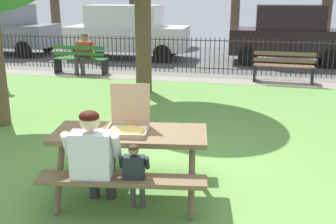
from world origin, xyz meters
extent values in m
cube|color=#619443|center=(0.00, 1.70, -0.01)|extent=(28.00, 11.39, 0.02)
cube|color=gray|center=(0.00, 6.69, 0.00)|extent=(28.00, 1.40, 0.01)
cube|color=#515154|center=(0.00, 10.62, -0.01)|extent=(28.00, 6.45, 0.01)
cube|color=brown|center=(-0.12, -0.45, 0.74)|extent=(1.89, 1.01, 0.06)
cube|color=brown|center=(-0.03, -1.04, 0.44)|extent=(1.82, 0.53, 0.05)
cube|color=brown|center=(-0.20, 0.15, 0.44)|extent=(1.82, 0.53, 0.05)
cylinder|color=brown|center=(-0.79, -0.96, 0.35)|extent=(0.13, 0.44, 0.74)
cylinder|color=brown|center=(-0.91, -0.14, 0.35)|extent=(0.13, 0.44, 0.74)
cylinder|color=brown|center=(0.67, -0.75, 0.35)|extent=(0.13, 0.44, 0.74)
cylinder|color=brown|center=(0.55, 0.07, 0.35)|extent=(0.13, 0.44, 0.74)
cube|color=tan|center=(-0.14, -0.48, 0.78)|extent=(0.54, 0.54, 0.01)
cube|color=silver|center=(-0.14, -0.48, 0.78)|extent=(0.49, 0.49, 0.00)
cube|color=tan|center=(-0.11, -0.71, 0.80)|extent=(0.47, 0.08, 0.04)
cube|color=tan|center=(-0.17, -0.25, 0.80)|extent=(0.47, 0.08, 0.04)
cube|color=tan|center=(-0.37, -0.51, 0.80)|extent=(0.08, 0.47, 0.04)
cube|color=tan|center=(0.09, -0.45, 0.80)|extent=(0.08, 0.47, 0.04)
cube|color=tan|center=(-0.17, -0.23, 1.06)|extent=(0.47, 0.08, 0.48)
cylinder|color=tan|center=(-0.14, -0.48, 0.79)|extent=(0.40, 0.40, 0.01)
cylinder|color=#F1CD5E|center=(-0.14, -0.48, 0.80)|extent=(0.37, 0.37, 0.00)
pyramid|color=#F9D477|center=(-0.54, -0.50, 0.78)|extent=(0.21, 0.24, 0.01)
cube|color=tan|center=(-0.58, -0.59, 0.78)|extent=(0.16, 0.09, 0.02)
cylinder|color=#353535|center=(-0.50, -0.68, 0.22)|extent=(0.12, 0.12, 0.44)
cylinder|color=#353535|center=(-0.47, -0.89, 0.47)|extent=(0.21, 0.44, 0.15)
cylinder|color=#353535|center=(-0.30, -0.66, 0.22)|extent=(0.12, 0.12, 0.44)
cylinder|color=#353535|center=(-0.27, -0.86, 0.47)|extent=(0.21, 0.44, 0.15)
cube|color=silver|center=(-0.34, -1.09, 0.70)|extent=(0.45, 0.28, 0.52)
cylinder|color=silver|center=(-0.61, -1.07, 0.80)|extent=(0.12, 0.22, 0.31)
cylinder|color=silver|center=(-0.09, -1.00, 0.80)|extent=(0.12, 0.22, 0.31)
sphere|color=beige|center=(-0.34, -1.07, 1.08)|extent=(0.21, 0.21, 0.21)
ellipsoid|color=#370E0A|center=(-0.34, -1.08, 1.13)|extent=(0.21, 0.20, 0.12)
cylinder|color=#474747|center=(0.02, -0.81, 0.22)|extent=(0.06, 0.06, 0.44)
cylinder|color=#474747|center=(0.03, -0.92, 0.46)|extent=(0.11, 0.23, 0.08)
cylinder|color=#474747|center=(0.12, -0.80, 0.22)|extent=(0.06, 0.06, 0.44)
cylinder|color=#474747|center=(0.14, -0.91, 0.46)|extent=(0.11, 0.23, 0.08)
cube|color=#1E2328|center=(0.10, -1.02, 0.58)|extent=(0.24, 0.15, 0.27)
cylinder|color=#1E2328|center=(-0.04, -1.02, 0.63)|extent=(0.06, 0.12, 0.16)
cylinder|color=#1E2328|center=(0.23, -0.98, 0.63)|extent=(0.06, 0.12, 0.16)
sphere|color=#8C6647|center=(0.10, -1.01, 0.78)|extent=(0.11, 0.11, 0.11)
ellipsoid|color=#322417|center=(0.10, -1.02, 0.80)|extent=(0.11, 0.11, 0.06)
cylinder|color=#2D2823|center=(0.00, 7.39, 0.99)|extent=(23.55, 0.03, 0.03)
cylinder|color=#2D2823|center=(0.00, 7.39, 0.16)|extent=(23.55, 0.03, 0.03)
cylinder|color=#2D2823|center=(-7.08, 7.39, 0.54)|extent=(0.02, 0.02, 1.08)
cylinder|color=#2D2823|center=(-6.94, 7.39, 0.54)|extent=(0.02, 0.02, 1.08)
cylinder|color=#2D2823|center=(-6.80, 7.39, 0.54)|extent=(0.02, 0.02, 1.08)
cylinder|color=#2D2823|center=(-6.66, 7.39, 0.54)|extent=(0.02, 0.02, 1.08)
cylinder|color=#2D2823|center=(-6.52, 7.39, 0.54)|extent=(0.02, 0.02, 1.08)
cylinder|color=#2D2823|center=(-6.38, 7.39, 0.54)|extent=(0.02, 0.02, 1.08)
cylinder|color=#2D2823|center=(-6.24, 7.39, 0.54)|extent=(0.02, 0.02, 1.08)
cylinder|color=#2D2823|center=(-6.10, 7.39, 0.54)|extent=(0.02, 0.02, 1.08)
cylinder|color=#2D2823|center=(-5.96, 7.39, 0.54)|extent=(0.02, 0.02, 1.08)
cylinder|color=#2D2823|center=(-5.82, 7.39, 0.54)|extent=(0.02, 0.02, 1.08)
cylinder|color=#2D2823|center=(-5.68, 7.39, 0.54)|extent=(0.02, 0.02, 1.08)
cylinder|color=#2D2823|center=(-5.54, 7.39, 0.54)|extent=(0.02, 0.02, 1.08)
cylinder|color=#2D2823|center=(-5.40, 7.39, 0.54)|extent=(0.02, 0.02, 1.08)
cylinder|color=#2D2823|center=(-5.26, 7.39, 0.54)|extent=(0.02, 0.02, 1.08)
cylinder|color=#2D2823|center=(-5.12, 7.39, 0.54)|extent=(0.02, 0.02, 1.08)
cylinder|color=#2D2823|center=(-4.98, 7.39, 0.54)|extent=(0.02, 0.02, 1.08)
cylinder|color=#2D2823|center=(-4.84, 7.39, 0.54)|extent=(0.02, 0.02, 1.08)
cylinder|color=#2D2823|center=(-4.70, 7.39, 0.54)|extent=(0.02, 0.02, 1.08)
cylinder|color=#2D2823|center=(-4.56, 7.39, 0.54)|extent=(0.02, 0.02, 1.08)
cylinder|color=#2D2823|center=(-4.42, 7.39, 0.54)|extent=(0.02, 0.02, 1.08)
cylinder|color=#2D2823|center=(-4.28, 7.39, 0.54)|extent=(0.02, 0.02, 1.08)
cylinder|color=#2D2823|center=(-4.14, 7.39, 0.54)|extent=(0.02, 0.02, 1.08)
cylinder|color=#2D2823|center=(-4.00, 7.39, 0.54)|extent=(0.02, 0.02, 1.08)
cylinder|color=#2D2823|center=(-3.86, 7.39, 0.54)|extent=(0.02, 0.02, 1.08)
cylinder|color=#2D2823|center=(-3.71, 7.39, 0.54)|extent=(0.02, 0.02, 1.08)
cylinder|color=#2D2823|center=(-3.57, 7.39, 0.54)|extent=(0.02, 0.02, 1.08)
cylinder|color=#2D2823|center=(-3.43, 7.39, 0.54)|extent=(0.02, 0.02, 1.08)
cylinder|color=#2D2823|center=(-3.29, 7.39, 0.54)|extent=(0.02, 0.02, 1.08)
cylinder|color=#2D2823|center=(-3.15, 7.39, 0.54)|extent=(0.02, 0.02, 1.08)
cylinder|color=#2D2823|center=(-3.01, 7.39, 0.54)|extent=(0.02, 0.02, 1.08)
cylinder|color=#2D2823|center=(-2.87, 7.39, 0.54)|extent=(0.02, 0.02, 1.08)
cylinder|color=#2D2823|center=(-2.73, 7.39, 0.54)|extent=(0.02, 0.02, 1.08)
cylinder|color=#2D2823|center=(-2.59, 7.39, 0.54)|extent=(0.02, 0.02, 1.08)
cylinder|color=#2D2823|center=(-2.45, 7.39, 0.54)|extent=(0.02, 0.02, 1.08)
cylinder|color=#2D2823|center=(-2.31, 7.39, 0.54)|extent=(0.02, 0.02, 1.08)
cylinder|color=#2D2823|center=(-2.17, 7.39, 0.54)|extent=(0.02, 0.02, 1.08)
cylinder|color=#2D2823|center=(-2.03, 7.39, 0.54)|extent=(0.02, 0.02, 1.08)
cylinder|color=#2D2823|center=(-1.89, 7.39, 0.54)|extent=(0.02, 0.02, 1.08)
cylinder|color=#2D2823|center=(-1.75, 7.39, 0.54)|extent=(0.02, 0.02, 1.08)
cylinder|color=#2D2823|center=(-1.61, 7.39, 0.54)|extent=(0.02, 0.02, 1.08)
cylinder|color=#2D2823|center=(-1.47, 7.39, 0.54)|extent=(0.02, 0.02, 1.08)
cylinder|color=#2D2823|center=(-1.33, 7.39, 0.54)|extent=(0.02, 0.02, 1.08)
cylinder|color=#2D2823|center=(-1.19, 7.39, 0.54)|extent=(0.02, 0.02, 1.08)
cylinder|color=#2D2823|center=(-1.05, 7.39, 0.54)|extent=(0.02, 0.02, 1.08)
cylinder|color=#2D2823|center=(-0.91, 7.39, 0.54)|extent=(0.02, 0.02, 1.08)
cylinder|color=#2D2823|center=(-0.77, 7.39, 0.54)|extent=(0.02, 0.02, 1.08)
cylinder|color=#2D2823|center=(-0.63, 7.39, 0.54)|extent=(0.02, 0.02, 1.08)
cylinder|color=#2D2823|center=(-0.49, 7.39, 0.54)|extent=(0.02, 0.02, 1.08)
cylinder|color=#2D2823|center=(-0.35, 7.39, 0.54)|extent=(0.02, 0.02, 1.08)
cylinder|color=#2D2823|center=(-0.21, 7.39, 0.54)|extent=(0.02, 0.02, 1.08)
cylinder|color=#2D2823|center=(-0.07, 7.39, 0.54)|extent=(0.02, 0.02, 1.08)
cylinder|color=#2D2823|center=(0.07, 7.39, 0.54)|extent=(0.02, 0.02, 1.08)
cylinder|color=#2D2823|center=(0.21, 7.39, 0.54)|extent=(0.02, 0.02, 1.08)
cylinder|color=#2D2823|center=(0.35, 7.39, 0.54)|extent=(0.02, 0.02, 1.08)
cylinder|color=#2D2823|center=(0.49, 7.39, 0.54)|extent=(0.02, 0.02, 1.08)
cylinder|color=#2D2823|center=(0.63, 7.39, 0.54)|extent=(0.02, 0.02, 1.08)
cylinder|color=#2D2823|center=(0.77, 7.39, 0.54)|extent=(0.02, 0.02, 1.08)
cylinder|color=#2D2823|center=(0.91, 7.39, 0.54)|extent=(0.02, 0.02, 1.08)
cylinder|color=#2D2823|center=(1.05, 7.39, 0.54)|extent=(0.02, 0.02, 1.08)
cylinder|color=#2D2823|center=(1.19, 7.39, 0.54)|extent=(0.02, 0.02, 1.08)
cylinder|color=#2D2823|center=(1.33, 7.39, 0.54)|extent=(0.02, 0.02, 1.08)
cylinder|color=#2D2823|center=(1.47, 7.39, 0.54)|extent=(0.02, 0.02, 1.08)
cylinder|color=#2D2823|center=(1.61, 7.39, 0.54)|extent=(0.02, 0.02, 1.08)
cylinder|color=#2D2823|center=(1.75, 7.39, 0.54)|extent=(0.02, 0.02, 1.08)
cylinder|color=#2D2823|center=(1.89, 7.39, 0.54)|extent=(0.02, 0.02, 1.08)
cylinder|color=#2D2823|center=(2.03, 7.39, 0.54)|extent=(0.02, 0.02, 1.08)
cylinder|color=#2D2823|center=(2.17, 7.39, 0.54)|extent=(0.02, 0.02, 1.08)
cylinder|color=#2D2823|center=(2.31, 7.39, 0.54)|extent=(0.02, 0.02, 1.08)
cylinder|color=#2D2823|center=(2.45, 7.39, 0.54)|extent=(0.02, 0.02, 1.08)
cylinder|color=#2D2823|center=(2.59, 7.39, 0.54)|extent=(0.02, 0.02, 1.08)
cylinder|color=#2D2823|center=(2.73, 7.39, 0.54)|extent=(0.02, 0.02, 1.08)
cylinder|color=#2D2823|center=(2.87, 7.39, 0.54)|extent=(0.02, 0.02, 1.08)
cylinder|color=#2D2823|center=(3.01, 7.39, 0.54)|extent=(0.02, 0.02, 1.08)
cylinder|color=#2D2823|center=(3.15, 7.39, 0.54)|extent=(0.02, 0.02, 1.08)
cylinder|color=#2D2823|center=(3.29, 7.39, 0.54)|extent=(0.02, 0.02, 1.08)
cylinder|color=#2D2823|center=(3.43, 7.39, 0.54)|extent=(0.02, 0.02, 1.08)
cube|color=#286928|center=(-3.87, 6.76, 0.44)|extent=(1.60, 0.11, 0.04)
cube|color=#286928|center=(-3.87, 6.62, 0.44)|extent=(1.60, 0.11, 0.04)
cube|color=#286928|center=(-3.87, 6.48, 0.44)|extent=(1.60, 0.11, 0.04)
cube|color=#286928|center=(-3.87, 6.42, 0.62)|extent=(1.60, 0.07, 0.11)
cube|color=#286928|center=(-3.87, 6.42, 0.80)|extent=(1.60, 0.07, 0.11)
cube|color=black|center=(-3.11, 6.58, 0.22)|extent=(0.05, 0.44, 0.44)
cube|color=black|center=(-4.63, 6.57, 0.22)|extent=(0.05, 0.44, 0.44)
cube|color=brown|center=(2.05, 6.76, 0.44)|extent=(1.60, 0.19, 0.04)
cube|color=brown|center=(2.04, 6.62, 0.44)|extent=(1.60, 0.19, 0.04)
cube|color=brown|center=(2.03, 6.48, 0.44)|extent=(1.60, 0.19, 0.04)
cube|color=brown|center=(2.03, 6.42, 0.62)|extent=(1.60, 0.15, 0.11)
cube|color=brown|center=(2.03, 6.42, 0.80)|extent=(1.60, 0.15, 0.11)
cube|color=black|center=(2.79, 6.53, 0.22)|extent=(0.08, 0.44, 0.44)
cube|color=black|center=(1.28, 6.62, 0.22)|extent=(0.08, 0.44, 0.44)
cylinder|color=#393939|center=(-3.68, 6.25, 0.22)|extent=(0.12, 0.12, 0.44)
cylinder|color=#393939|center=(-3.66, 6.46, 0.47)|extent=(0.18, 0.43, 0.15)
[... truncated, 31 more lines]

